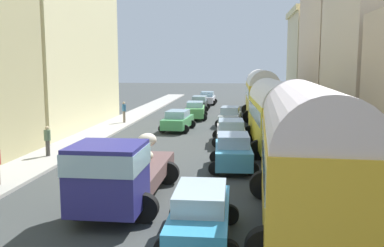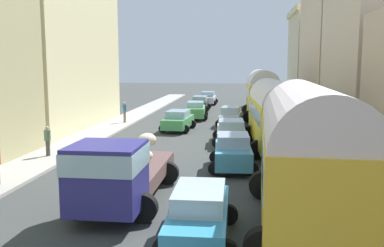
# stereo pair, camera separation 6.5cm
# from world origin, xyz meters

# --- Properties ---
(ground_plane) EXTENTS (154.00, 154.00, 0.00)m
(ground_plane) POSITION_xyz_m (0.00, 27.00, 0.00)
(ground_plane) COLOR #393C3C
(sidewalk_left) EXTENTS (2.50, 70.00, 0.14)m
(sidewalk_left) POSITION_xyz_m (-7.25, 27.00, 0.07)
(sidewalk_left) COLOR #9E9B96
(sidewalk_left) RESTS_ON ground
(sidewalk_right) EXTENTS (2.50, 70.00, 0.14)m
(sidewalk_right) POSITION_xyz_m (7.25, 27.00, 0.07)
(sidewalk_right) COLOR #9C9E94
(sidewalk_right) RESTS_ON ground
(building_left_2) EXTENTS (4.90, 14.46, 13.01)m
(building_left_2) POSITION_xyz_m (-10.73, 27.53, 6.53)
(building_left_2) COLOR beige
(building_left_2) RESTS_ON ground
(building_right_2) EXTENTS (4.86, 10.31, 13.81)m
(building_right_2) POSITION_xyz_m (10.71, 25.26, 6.93)
(building_right_2) COLOR beige
(building_right_2) RESTS_ON ground
(building_right_3) EXTENTS (5.62, 11.80, 14.64)m
(building_right_3) POSITION_xyz_m (11.05, 36.84, 7.35)
(building_right_3) COLOR beige
(building_right_3) RESTS_ON ground
(building_right_4) EXTENTS (6.48, 10.10, 11.07)m
(building_right_4) POSITION_xyz_m (11.45, 48.64, 5.57)
(building_right_4) COLOR beige
(building_right_4) RESTS_ON ground
(parked_bus_0) EXTENTS (3.55, 8.68, 4.23)m
(parked_bus_0) POSITION_xyz_m (4.37, 9.25, 2.34)
(parked_bus_0) COLOR gold
(parked_bus_0) RESTS_ON ground
(parked_bus_1) EXTENTS (3.43, 8.41, 3.91)m
(parked_bus_1) POSITION_xyz_m (4.41, 20.87, 2.16)
(parked_bus_1) COLOR gold
(parked_bus_1) RESTS_ON ground
(parked_bus_2) EXTENTS (3.41, 8.74, 4.29)m
(parked_bus_2) POSITION_xyz_m (4.36, 34.62, 2.37)
(parked_bus_2) COLOR gold
(parked_bus_2) RESTS_ON ground
(cargo_truck_0) EXTENTS (3.02, 7.06, 2.43)m
(cargo_truck_0) POSITION_xyz_m (-1.43, 10.39, 1.26)
(cargo_truck_0) COLOR navy
(cargo_truck_0) RESTS_ON ground
(car_0) EXTENTS (2.39, 4.21, 1.47)m
(car_0) POSITION_xyz_m (-1.98, 27.20, 0.75)
(car_0) COLOR #479D5A
(car_0) RESTS_ON ground
(car_1) EXTENTS (2.32, 4.17, 1.54)m
(car_1) POSITION_xyz_m (-1.39, 33.72, 0.78)
(car_1) COLOR #4E9751
(car_1) RESTS_ON ground
(car_2) EXTENTS (2.12, 4.19, 1.52)m
(car_2) POSITION_xyz_m (-1.66, 40.64, 0.77)
(car_2) COLOR black
(car_2) RESTS_ON ground
(car_3) EXTENTS (2.27, 4.22, 1.53)m
(car_3) POSITION_xyz_m (-1.35, 47.37, 0.77)
(car_3) COLOR silver
(car_3) RESTS_ON ground
(car_4) EXTENTS (2.13, 4.15, 1.49)m
(car_4) POSITION_xyz_m (1.43, 8.05, 0.75)
(car_4) COLOR #3590BE
(car_4) RESTS_ON ground
(car_5) EXTENTS (2.30, 3.71, 1.63)m
(car_5) POSITION_xyz_m (2.18, 16.16, 0.81)
(car_5) COLOR #4798BF
(car_5) RESTS_ON ground
(car_6) EXTENTS (2.40, 4.30, 1.44)m
(car_6) POSITION_xyz_m (1.96, 22.56, 0.73)
(car_6) COLOR beige
(car_6) RESTS_ON ground
(car_7) EXTENTS (2.26, 4.02, 1.49)m
(car_7) POSITION_xyz_m (1.75, 30.10, 0.75)
(car_7) COLOR silver
(car_7) RESTS_ON ground
(pedestrian_0) EXTENTS (0.40, 0.40, 1.67)m
(pedestrian_0) POSITION_xyz_m (-7.24, 17.32, 0.96)
(pedestrian_0) COLOR #474440
(pedestrian_0) RESTS_ON ground
(pedestrian_1) EXTENTS (0.44, 0.44, 1.80)m
(pedestrian_1) POSITION_xyz_m (-6.72, 29.96, 1.04)
(pedestrian_1) COLOR #78695B
(pedestrian_1) RESTS_ON ground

